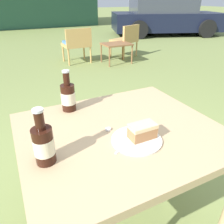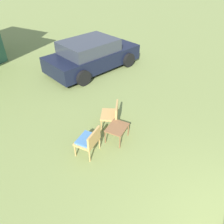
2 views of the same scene
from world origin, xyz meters
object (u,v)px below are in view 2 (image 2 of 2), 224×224
at_px(wicker_chair_plain, 112,113).
at_px(garden_side_table, 117,128).
at_px(wicker_chair_cushioned, 89,140).
at_px(parked_car, 92,55).

distance_m(wicker_chair_plain, garden_side_table, 0.60).
distance_m(wicker_chair_cushioned, garden_side_table, 0.85).
bearing_deg(wicker_chair_plain, parked_car, -163.04).
height_order(parked_car, wicker_chair_cushioned, parked_car).
height_order(parked_car, wicker_chair_plain, parked_car).
xyz_separation_m(wicker_chair_cushioned, garden_side_table, (0.75, -0.40, -0.06)).
xyz_separation_m(parked_car, wicker_chair_plain, (-3.07, -2.49, -0.18)).
height_order(wicker_chair_cushioned, wicker_chair_plain, same).
bearing_deg(garden_side_table, wicker_chair_cushioned, 151.93).
xyz_separation_m(wicker_chair_plain, garden_side_table, (-0.46, -0.39, -0.05)).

